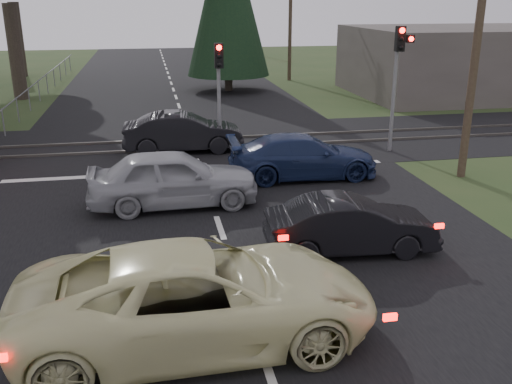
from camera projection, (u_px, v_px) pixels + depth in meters
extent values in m
plane|color=#283D1B|center=(238.00, 281.00, 11.99)|extent=(120.00, 120.00, 0.00)
cube|color=black|center=(196.00, 157.00, 21.29)|extent=(14.00, 100.00, 0.01)
cube|color=black|center=(192.00, 145.00, 23.15)|extent=(120.00, 8.00, 0.01)
cube|color=silver|center=(201.00, 171.00, 19.62)|extent=(13.00, 0.35, 0.00)
cube|color=#59544C|center=(194.00, 148.00, 22.39)|extent=(120.00, 0.12, 0.10)
cube|color=#59544C|center=(190.00, 139.00, 23.88)|extent=(120.00, 0.12, 0.10)
cylinder|color=slate|center=(393.00, 102.00, 21.63)|extent=(0.14, 0.14, 3.80)
cube|color=black|center=(400.00, 39.00, 20.70)|extent=(0.32, 0.24, 0.90)
sphere|color=#FF0C07|center=(402.00, 30.00, 20.48)|extent=(0.20, 0.20, 0.20)
sphere|color=black|center=(402.00, 39.00, 20.58)|extent=(0.18, 0.18, 0.18)
sphere|color=black|center=(401.00, 48.00, 20.68)|extent=(0.18, 0.18, 0.18)
cube|color=black|center=(410.00, 39.00, 20.77)|extent=(0.28, 0.22, 0.28)
sphere|color=#FF0C07|center=(411.00, 39.00, 20.66)|extent=(0.18, 0.18, 0.18)
cylinder|color=slate|center=(219.00, 110.00, 21.70)|extent=(0.14, 0.14, 3.20)
cube|color=black|center=(219.00, 56.00, 20.87)|extent=(0.32, 0.24, 0.90)
sphere|color=#FF0C07|center=(219.00, 48.00, 20.65)|extent=(0.20, 0.20, 0.20)
sphere|color=black|center=(219.00, 56.00, 20.75)|extent=(0.18, 0.18, 0.18)
sphere|color=black|center=(219.00, 64.00, 20.85)|extent=(0.18, 0.18, 0.18)
cylinder|color=#4C3D2D|center=(478.00, 37.00, 17.62)|extent=(0.26, 0.26, 9.00)
cylinder|color=#4C3D2D|center=(290.00, 15.00, 39.94)|extent=(0.26, 0.26, 9.00)
cylinder|color=#4C3D2D|center=(236.00, 9.00, 63.19)|extent=(0.26, 0.26, 9.00)
cylinder|color=#473D33|center=(16.00, 52.00, 32.80)|extent=(0.80, 0.80, 5.40)
cylinder|color=#473D33|center=(18.00, 40.00, 42.68)|extent=(0.80, 0.80, 5.40)
cylinder|color=#473D33|center=(229.00, 75.00, 36.47)|extent=(0.50, 0.50, 2.00)
cube|color=#59514C|center=(471.00, 61.00, 34.97)|extent=(14.00, 10.00, 4.00)
imported|color=beige|center=(198.00, 296.00, 9.68)|extent=(6.21, 3.03, 1.70)
imported|color=black|center=(351.00, 226.00, 13.21)|extent=(4.03, 1.61, 1.30)
imported|color=#95979C|center=(173.00, 178.00, 16.12)|extent=(4.83, 2.05, 1.63)
imported|color=#182449|center=(303.00, 156.00, 18.74)|extent=(4.95, 2.08, 1.43)
imported|color=black|center=(183.00, 132.00, 21.95)|extent=(4.60, 1.74, 1.50)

